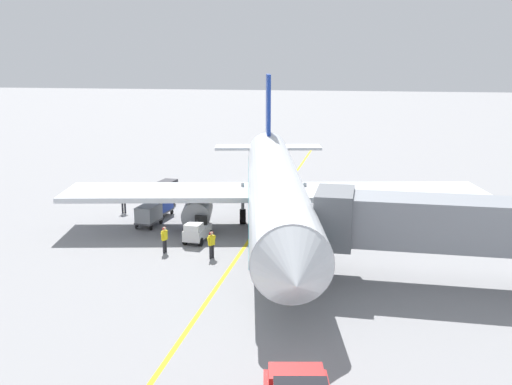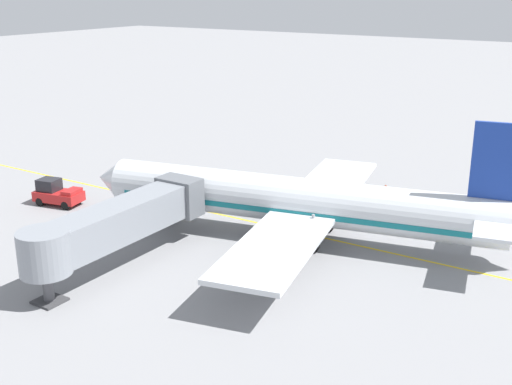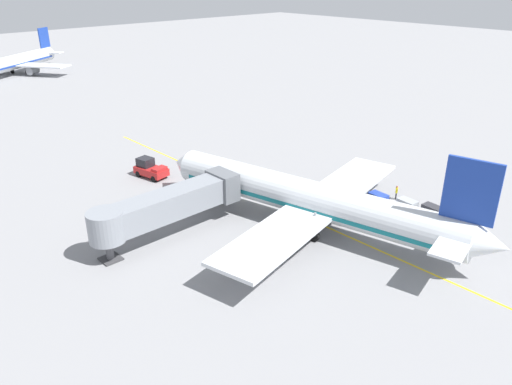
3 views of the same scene
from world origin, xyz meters
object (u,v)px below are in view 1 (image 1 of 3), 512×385
ground_crew_wing_walker (123,201)px  baggage_cart_second_in_train (161,204)px  baggage_cart_third_in_train (163,195)px  ground_crew_loader (164,238)px  baggage_cart_tail_end (167,188)px  ground_crew_marshaller (212,243)px  baggage_tug_lead (197,232)px  parked_airliner (275,187)px  baggage_cart_front (149,214)px  jet_bridge (470,225)px

ground_crew_wing_walker → baggage_cart_second_in_train: bearing=174.0°
baggage_cart_third_in_train → ground_crew_loader: size_ratio=1.75×
baggage_cart_tail_end → ground_crew_loader: 14.83m
ground_crew_wing_walker → ground_crew_marshaller: bearing=137.3°
baggage_tug_lead → ground_crew_marshaller: size_ratio=1.53×
parked_airliner → baggage_cart_second_in_train: bearing=-11.9°
baggage_cart_front → ground_crew_wing_walker: bearing=-43.5°
parked_airliner → baggage_cart_tail_end: (10.89, -7.73, -2.24)m
baggage_cart_second_in_train → ground_crew_marshaller: 10.83m
baggage_cart_second_in_train → ground_crew_loader: 8.89m
baggage_cart_tail_end → ground_crew_wing_walker: size_ratio=1.75×
baggage_cart_second_in_train → jet_bridge: bearing=153.7°
baggage_tug_lead → baggage_cart_second_in_train: bearing=-50.5°
baggage_cart_second_in_train → ground_crew_marshaller: ground_crew_marshaller is taller
jet_bridge → baggage_cart_tail_end: bearing=-35.5°
baggage_tug_lead → baggage_cart_front: 5.32m
baggage_cart_third_in_train → ground_crew_marshaller: (-7.45, 11.77, 0.00)m
baggage_cart_front → ground_crew_marshaller: bearing=137.7°
ground_crew_wing_walker → ground_crew_marshaller: size_ratio=1.00×
baggage_cart_third_in_train → baggage_cart_tail_end: bearing=-76.7°
baggage_cart_tail_end → ground_crew_wing_walker: bearing=72.9°
jet_bridge → baggage_cart_third_in_train: 25.98m
jet_bridge → baggage_cart_second_in_train: (21.09, -10.42, -2.51)m
parked_airliner → baggage_cart_second_in_train: (9.33, -1.97, -2.24)m
ground_crew_marshaller → baggage_cart_tail_end: bearing=-60.7°
baggage_cart_front → baggage_cart_second_in_train: bearing=-86.8°
baggage_cart_front → baggage_cart_second_in_train: same height
baggage_cart_second_in_train → baggage_cart_front: bearing=93.2°
jet_bridge → baggage_cart_second_in_train: 23.65m
jet_bridge → ground_crew_wing_walker: jet_bridge is taller
jet_bridge → ground_crew_wing_walker: bearing=-23.9°
baggage_cart_front → ground_crew_loader: (-3.17, 5.36, 0.00)m
baggage_cart_third_in_train → baggage_tug_lead: bearing=122.5°
ground_crew_loader → baggage_cart_second_in_train: bearing=-68.0°
baggage_tug_lead → ground_crew_wing_walker: bearing=-37.3°
baggage_cart_second_in_train → baggage_cart_tail_end: bearing=-74.8°
ground_crew_marshaller → parked_airliner: bearing=-112.8°
jet_bridge → baggage_cart_tail_end: 27.95m
baggage_cart_second_in_train → ground_crew_loader: ground_crew_loader is taller
baggage_cart_third_in_train → baggage_cart_tail_end: size_ratio=1.00×
jet_bridge → baggage_cart_front: jet_bridge is taller
baggage_tug_lead → baggage_cart_second_in_train: baggage_tug_lead is taller
baggage_tug_lead → baggage_cart_tail_end: 13.05m
baggage_tug_lead → ground_crew_marshaller: ground_crew_marshaller is taller
baggage_cart_third_in_train → ground_crew_wing_walker: size_ratio=1.75×
baggage_cart_second_in_train → ground_crew_loader: size_ratio=1.75×
ground_crew_loader → ground_crew_marshaller: same height
baggage_cart_third_in_train → ground_crew_wing_walker: bearing=50.5°
baggage_cart_front → baggage_cart_third_in_train: same height
baggage_cart_third_in_train → ground_crew_marshaller: 13.93m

